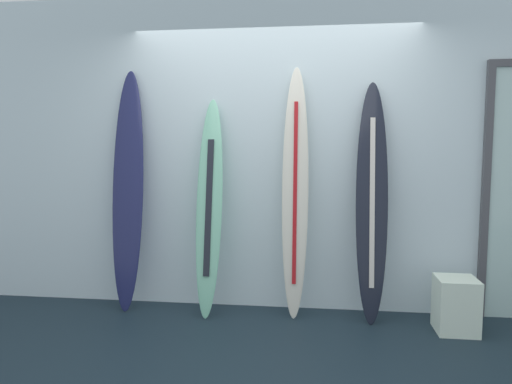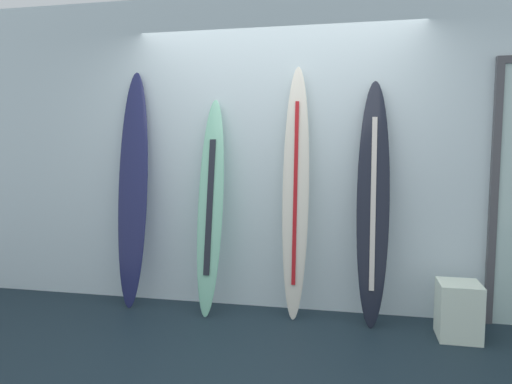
# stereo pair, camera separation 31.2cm
# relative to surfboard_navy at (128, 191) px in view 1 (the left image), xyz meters

# --- Properties ---
(ground) EXTENTS (8.00, 8.00, 0.04)m
(ground) POSITION_rel_surfboard_navy_xyz_m (1.29, -1.03, -1.09)
(ground) COLOR #16242D
(wall_back) EXTENTS (7.20, 0.20, 2.80)m
(wall_back) POSITION_rel_surfboard_navy_xyz_m (1.29, 0.27, 0.33)
(wall_back) COLOR silver
(wall_back) RESTS_ON ground
(surfboard_navy) EXTENTS (0.29, 0.33, 2.15)m
(surfboard_navy) POSITION_rel_surfboard_navy_xyz_m (0.00, 0.00, 0.00)
(surfboard_navy) COLOR #1F2350
(surfboard_navy) RESTS_ON ground
(surfboard_seafoam) EXTENTS (0.25, 0.38, 1.88)m
(surfboard_seafoam) POSITION_rel_surfboard_navy_xyz_m (0.75, -0.06, -0.15)
(surfboard_seafoam) COLOR #80CBAA
(surfboard_seafoam) RESTS_ON ground
(surfboard_ivory) EXTENTS (0.23, 0.28, 2.15)m
(surfboard_ivory) POSITION_rel_surfboard_navy_xyz_m (1.49, -0.00, 0.00)
(surfboard_ivory) COLOR silver
(surfboard_ivory) RESTS_ON ground
(surfboard_charcoal) EXTENTS (0.27, 0.34, 2.01)m
(surfboard_charcoal) POSITION_rel_surfboard_navy_xyz_m (2.13, -0.04, -0.08)
(surfboard_charcoal) COLOR black
(surfboard_charcoal) RESTS_ON ground
(display_block_left) EXTENTS (0.31, 0.31, 0.43)m
(display_block_left) POSITION_rel_surfboard_navy_xyz_m (2.78, -0.23, -0.86)
(display_block_left) COLOR silver
(display_block_left) RESTS_ON ground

